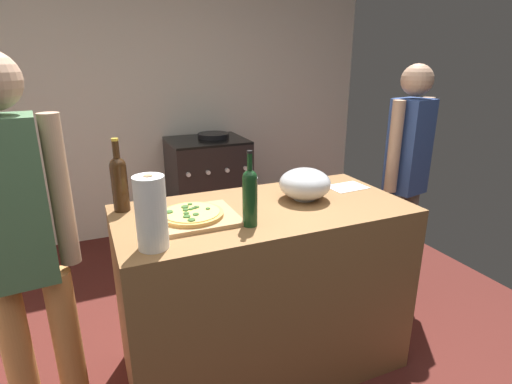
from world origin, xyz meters
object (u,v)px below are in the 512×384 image
object	(u,v)px
mixing_bowl	(305,184)
person_in_red	(406,174)
wine_bottle_green	(250,195)
stove	(209,189)
person_in_stripes	(23,247)
paper_towel_roll	(151,213)
wine_bottle_clear	(119,181)
pizza	(192,214)

from	to	relation	value
mixing_bowl	person_in_red	xyz separation A→B (m)	(0.87, 0.20, -0.10)
wine_bottle_green	person_in_red	world-z (taller)	person_in_red
stove	person_in_stripes	xyz separation A→B (m)	(-1.26, -1.83, 0.48)
person_in_stripes	paper_towel_roll	bearing A→B (deg)	-16.62
wine_bottle_clear	stove	size ratio (longest dim) A/B	0.36
stove	person_in_stripes	bearing A→B (deg)	-124.56
pizza	paper_towel_roll	size ratio (longest dim) A/B	0.98
person_in_stripes	stove	bearing A→B (deg)	55.44
stove	wine_bottle_clear	bearing A→B (deg)	-120.21
wine_bottle_green	person_in_red	distance (m)	1.33
mixing_bowl	stove	bearing A→B (deg)	90.29
mixing_bowl	stove	distance (m)	1.79
stove	pizza	bearing A→B (deg)	-108.87
pizza	wine_bottle_green	bearing A→B (deg)	-35.11
paper_towel_roll	stove	bearing A→B (deg)	67.69
wine_bottle_green	wine_bottle_clear	world-z (taller)	wine_bottle_clear
pizza	stove	size ratio (longest dim) A/B	0.29
pizza	mixing_bowl	size ratio (longest dim) A/B	1.07
paper_towel_roll	stove	size ratio (longest dim) A/B	0.30
pizza	person_in_stripes	bearing A→B (deg)	-173.68
person_in_stripes	pizza	bearing A→B (deg)	6.32
mixing_bowl	stove	xyz separation A→B (m)	(-0.01, 1.71, -0.53)
wine_bottle_green	person_in_stripes	world-z (taller)	person_in_stripes
mixing_bowl	person_in_red	size ratio (longest dim) A/B	0.17
wine_bottle_green	stove	distance (m)	2.04
wine_bottle_green	wine_bottle_clear	distance (m)	0.64
paper_towel_roll	mixing_bowl	bearing A→B (deg)	17.68
mixing_bowl	wine_bottle_green	xyz separation A→B (m)	(-0.39, -0.21, 0.06)
paper_towel_roll	wine_bottle_clear	world-z (taller)	wine_bottle_clear
pizza	mixing_bowl	distance (m)	0.61
paper_towel_roll	person_in_red	bearing A→B (deg)	15.34
wine_bottle_clear	mixing_bowl	bearing A→B (deg)	-13.04
person_in_red	wine_bottle_green	bearing A→B (deg)	-162.07
mixing_bowl	wine_bottle_clear	distance (m)	0.91
wine_bottle_green	paper_towel_roll	bearing A→B (deg)	-172.66
paper_towel_roll	wine_bottle_green	world-z (taller)	wine_bottle_green
paper_towel_roll	pizza	bearing A→B (deg)	45.38
pizza	wine_bottle_green	distance (m)	0.29
pizza	mixing_bowl	bearing A→B (deg)	4.81
paper_towel_roll	wine_bottle_clear	size ratio (longest dim) A/B	0.83
mixing_bowl	stove	size ratio (longest dim) A/B	0.27
wine_bottle_green	wine_bottle_clear	size ratio (longest dim) A/B	0.95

